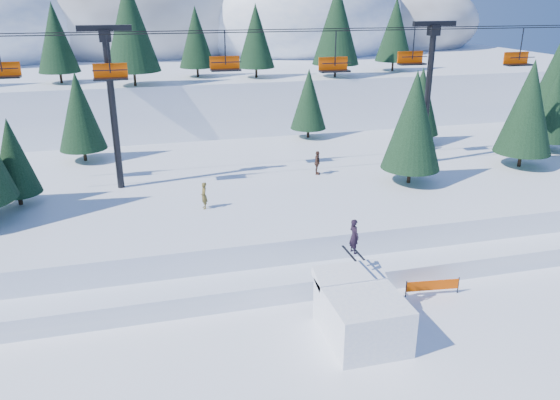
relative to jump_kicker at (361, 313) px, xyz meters
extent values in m
plane|color=white|center=(-1.32, -1.58, -1.20)|extent=(160.00, 160.00, 0.00)
cube|color=white|center=(-1.32, 16.42, 0.05)|extent=(70.00, 22.00, 2.50)
cube|color=white|center=(-1.32, 6.42, -0.65)|extent=(70.00, 6.00, 1.10)
cube|color=white|center=(-1.32, 66.42, 1.80)|extent=(110.00, 60.00, 6.00)
ellipsoid|color=#605B59|center=(-7.32, 76.42, 12.06)|extent=(44.00, 39.60, 26.40)
ellipsoid|color=white|center=(16.68, 68.42, 10.22)|extent=(34.00, 30.60, 19.72)
ellipsoid|color=#605B59|center=(36.68, 74.42, 8.92)|extent=(30.00, 27.00, 15.00)
cylinder|color=black|center=(-8.82, 37.54, 5.51)|extent=(0.26, 0.26, 1.44)
cone|color=#1A3A21|center=(-8.82, 37.54, 10.65)|extent=(5.34, 5.34, 8.83)
cylinder|color=black|center=(4.16, 40.30, 5.34)|extent=(0.26, 0.26, 1.09)
cone|color=#1A3A21|center=(4.16, 40.30, 9.22)|extent=(4.04, 4.04, 6.67)
cylinder|color=black|center=(12.72, 38.63, 5.48)|extent=(0.26, 0.26, 1.38)
cone|color=#1A3A21|center=(12.72, 38.63, 10.41)|extent=(5.12, 5.12, 8.47)
cylinder|color=black|center=(-16.14, 41.33, 5.35)|extent=(0.26, 0.26, 1.11)
cone|color=#1A3A21|center=(-16.14, 41.33, 9.32)|extent=(4.13, 4.13, 6.83)
cylinder|color=black|center=(21.16, 41.75, 5.38)|extent=(0.26, 0.26, 1.17)
cone|color=#1A3A21|center=(21.16, 41.75, 9.54)|extent=(4.33, 4.33, 7.16)
cylinder|color=black|center=(-2.01, 42.44, 5.32)|extent=(0.26, 0.26, 1.05)
cone|color=#1A3A21|center=(-2.01, 42.44, 9.06)|extent=(3.89, 3.89, 6.44)
cube|color=white|center=(0.00, -0.12, -0.11)|extent=(3.24, 4.00, 2.19)
cube|color=white|center=(0.00, 1.59, 1.04)|extent=(3.24, 1.40, 0.78)
imported|color=black|center=(0.10, 1.48, 3.07)|extent=(0.51, 0.66, 1.63)
cube|color=black|center=(-0.10, 1.48, 2.24)|extent=(0.11, 1.65, 0.03)
cube|color=black|center=(0.30, 1.48, 2.24)|extent=(0.11, 1.65, 0.03)
cylinder|color=black|center=(-10.32, 16.42, 6.30)|extent=(0.44, 0.44, 10.00)
cube|color=black|center=(-10.32, 16.42, 11.40)|extent=(3.20, 0.35, 0.35)
cube|color=black|center=(-10.32, 16.42, 10.95)|extent=(0.70, 0.70, 0.70)
cylinder|color=black|center=(11.68, 16.42, 6.30)|extent=(0.44, 0.44, 10.00)
cube|color=black|center=(11.68, 16.42, 11.40)|extent=(3.20, 0.35, 0.35)
cube|color=black|center=(11.68, 16.42, 10.95)|extent=(0.70, 0.70, 0.70)
cylinder|color=black|center=(0.68, 15.22, 11.10)|extent=(46.00, 0.06, 0.06)
cylinder|color=black|center=(0.68, 17.62, 11.10)|extent=(46.00, 0.06, 0.06)
cube|color=black|center=(-16.57, 17.62, 8.55)|extent=(2.00, 0.75, 0.12)
cube|color=#E84801|center=(-16.57, 18.00, 9.00)|extent=(2.00, 0.10, 0.85)
cylinder|color=black|center=(-16.57, 17.27, 9.10)|extent=(2.00, 0.06, 0.06)
cylinder|color=black|center=(-10.18, 15.22, 10.00)|extent=(0.08, 0.08, 2.20)
cube|color=black|center=(-10.18, 15.22, 8.55)|extent=(2.00, 0.75, 0.12)
cube|color=#E84801|center=(-10.18, 15.60, 9.00)|extent=(2.00, 0.10, 0.85)
cylinder|color=black|center=(-10.18, 14.87, 9.10)|extent=(2.00, 0.06, 0.06)
cylinder|color=black|center=(-2.86, 17.62, 10.00)|extent=(0.08, 0.08, 2.20)
cube|color=black|center=(-2.86, 17.62, 8.55)|extent=(2.00, 0.75, 0.12)
cube|color=#E84801|center=(-2.86, 18.00, 9.00)|extent=(2.00, 0.10, 0.85)
cylinder|color=black|center=(-2.86, 17.27, 9.10)|extent=(2.00, 0.06, 0.06)
cylinder|color=black|center=(4.00, 15.22, 10.00)|extent=(0.08, 0.08, 2.20)
cube|color=black|center=(4.00, 15.22, 8.55)|extent=(2.00, 0.75, 0.12)
cube|color=#E84801|center=(4.00, 15.60, 9.00)|extent=(2.00, 0.10, 0.85)
cylinder|color=black|center=(4.00, 14.87, 9.10)|extent=(2.00, 0.06, 0.06)
cylinder|color=black|center=(10.86, 17.62, 10.00)|extent=(0.08, 0.08, 2.20)
cube|color=black|center=(10.86, 17.62, 8.55)|extent=(2.00, 0.75, 0.12)
cube|color=#E84801|center=(10.86, 18.00, 9.00)|extent=(2.00, 0.10, 0.85)
cylinder|color=black|center=(10.86, 17.27, 9.10)|extent=(2.00, 0.06, 0.06)
cylinder|color=black|center=(18.04, 15.22, 10.00)|extent=(0.08, 0.08, 2.20)
cube|color=black|center=(18.04, 15.22, 8.55)|extent=(2.00, 0.75, 0.12)
cube|color=#E84801|center=(18.04, 15.60, 9.00)|extent=(2.00, 0.10, 0.85)
cylinder|color=black|center=(18.04, 14.87, 9.10)|extent=(2.00, 0.06, 0.06)
cylinder|color=black|center=(18.31, 13.81, 1.84)|extent=(0.26, 0.26, 1.09)
cone|color=#1A3A21|center=(18.31, 13.81, 5.75)|extent=(4.06, 4.06, 6.72)
cylinder|color=black|center=(23.33, 17.05, 1.74)|extent=(0.26, 0.26, 0.89)
cone|color=#1A3A21|center=(23.33, 17.05, 4.94)|extent=(3.32, 3.32, 5.50)
cylinder|color=black|center=(27.14, 21.41, 1.94)|extent=(0.26, 0.26, 1.29)
cone|color=#1A3A21|center=(27.14, 21.41, 6.55)|extent=(4.79, 4.79, 7.93)
cylinder|color=black|center=(14.20, 21.82, 1.75)|extent=(0.26, 0.26, 0.90)
cone|color=#1A3A21|center=(14.20, 21.82, 4.98)|extent=(3.36, 3.36, 5.55)
cylinder|color=black|center=(-13.04, 23.60, 1.77)|extent=(0.26, 0.26, 0.95)
cone|color=#1A3A21|center=(-13.04, 23.60, 5.15)|extent=(3.52, 3.52, 5.81)
cylinder|color=black|center=(5.77, 26.29, 1.72)|extent=(0.26, 0.26, 0.85)
cone|color=#1A3A21|center=(5.77, 26.29, 4.76)|extent=(3.16, 3.16, 5.23)
cylinder|color=black|center=(-16.19, 14.66, 1.67)|extent=(0.26, 0.26, 0.75)
cone|color=#1A3A21|center=(-16.19, 14.66, 4.34)|extent=(2.78, 2.78, 4.59)
cylinder|color=black|center=(8.57, 12.44, 1.82)|extent=(0.26, 0.26, 1.05)
cone|color=#1A3A21|center=(8.57, 12.44, 5.59)|extent=(3.92, 3.92, 6.48)
imported|color=#1D391F|center=(13.99, 19.82, 2.04)|extent=(0.86, 0.74, 1.48)
imported|color=brown|center=(-5.46, 11.18, 2.10)|extent=(0.43, 0.61, 1.61)
imported|color=#482D23|center=(3.14, 15.80, 2.15)|extent=(0.76, 1.08, 1.70)
cylinder|color=black|center=(3.57, 2.59, -0.75)|extent=(0.06, 0.06, 0.90)
cylinder|color=black|center=(6.35, 2.27, -0.75)|extent=(0.06, 0.06, 0.90)
cube|color=#E84801|center=(4.96, 2.43, -0.65)|extent=(2.79, 0.36, 0.55)
cylinder|color=black|center=(7.73, 4.84, -0.75)|extent=(0.06, 0.06, 0.90)
cylinder|color=black|center=(10.50, 5.23, -0.75)|extent=(0.06, 0.06, 0.90)
cube|color=#E84801|center=(9.12, 5.03, -0.65)|extent=(2.78, 0.43, 0.55)
camera|label=1|loc=(-8.80, -19.31, 13.17)|focal=35.00mm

